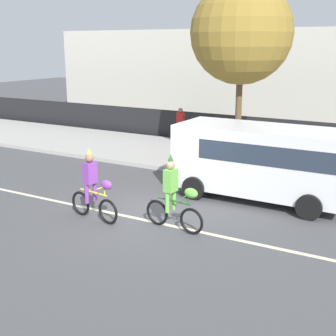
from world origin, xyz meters
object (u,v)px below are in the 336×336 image
(parade_cyclist_purple, at_px, (94,189))
(pedestrian_onlooker, at_px, (180,125))
(parade_cyclist_lime, at_px, (174,198))
(parked_van_white, at_px, (264,158))

(parade_cyclist_purple, distance_m, pedestrian_onlooker, 9.41)
(parade_cyclist_lime, bearing_deg, pedestrian_onlooker, 117.44)
(parade_cyclist_purple, xyz_separation_m, parked_van_white, (3.29, 3.81, 0.44))
(parade_cyclist_lime, xyz_separation_m, pedestrian_onlooker, (-4.50, 8.66, 0.17))
(parade_cyclist_lime, relative_size, pedestrian_onlooker, 1.19)
(parade_cyclist_lime, height_order, pedestrian_onlooker, parade_cyclist_lime)
(parade_cyclist_purple, relative_size, parade_cyclist_lime, 1.00)
(parade_cyclist_purple, height_order, parked_van_white, parked_van_white)
(parade_cyclist_lime, bearing_deg, parade_cyclist_purple, -168.37)
(parked_van_white, bearing_deg, parade_cyclist_purple, -130.82)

